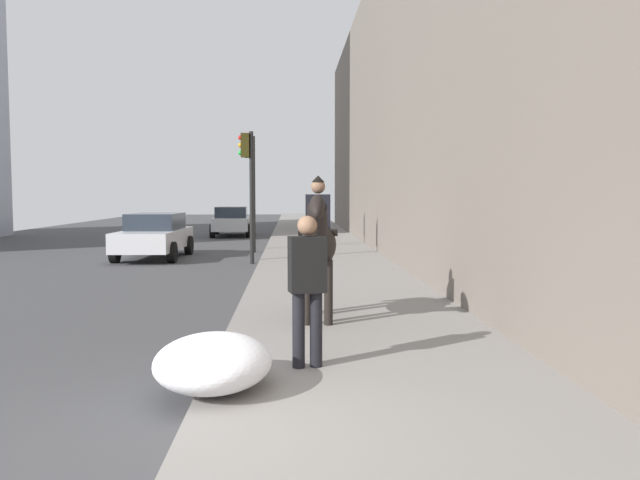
# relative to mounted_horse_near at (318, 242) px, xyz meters

# --- Properties ---
(sidewalk_slab) EXTENTS (120.00, 3.85, 0.12)m
(sidewalk_slab) POSITION_rel_mounted_horse_near_xyz_m (-4.60, -0.58, -1.27)
(sidewalk_slab) COLOR gray
(sidewalk_slab) RESTS_ON ground
(mounted_horse_near) EXTENTS (2.15, 0.64, 2.22)m
(mounted_horse_near) POSITION_rel_mounted_horse_near_xyz_m (0.00, 0.00, 0.00)
(mounted_horse_near) COLOR black
(mounted_horse_near) RESTS_ON sidewalk_slab
(pedestrian_greeting) EXTENTS (0.33, 0.44, 1.70)m
(pedestrian_greeting) POSITION_rel_mounted_horse_near_xyz_m (-2.71, 0.23, -0.24)
(pedestrian_greeting) COLOR black
(pedestrian_greeting) RESTS_ON sidewalk_slab
(car_near_lane) EXTENTS (4.40, 2.02, 1.44)m
(car_near_lane) POSITION_rel_mounted_horse_near_xyz_m (21.98, 3.33, -0.59)
(car_near_lane) COLOR #B7BABF
(car_near_lane) RESTS_ON ground
(car_mid_lane) EXTENTS (4.38, 2.02, 1.44)m
(car_mid_lane) POSITION_rel_mounted_horse_near_xyz_m (10.97, 4.78, -0.58)
(car_mid_lane) COLOR silver
(car_mid_lane) RESTS_ON ground
(traffic_light_near_curb) EXTENTS (0.20, 0.44, 3.88)m
(traffic_light_near_curb) POSITION_rel_mounted_horse_near_xyz_m (9.18, 1.65, 1.27)
(traffic_light_near_curb) COLOR black
(traffic_light_near_curb) RESTS_ON ground
(traffic_light_far_curb) EXTENTS (0.20, 0.44, 4.07)m
(traffic_light_far_curb) POSITION_rel_mounted_horse_near_xyz_m (12.90, 1.81, 1.38)
(traffic_light_far_curb) COLOR black
(traffic_light_far_curb) RESTS_ON ground
(snow_pile_near) EXTENTS (1.53, 1.18, 0.53)m
(snow_pile_near) POSITION_rel_mounted_horse_near_xyz_m (-3.45, 1.19, -0.95)
(snow_pile_near) COLOR white
(snow_pile_near) RESTS_ON sidewalk_slab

